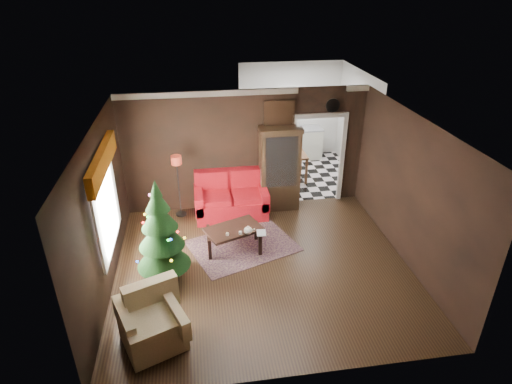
{
  "coord_description": "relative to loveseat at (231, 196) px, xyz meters",
  "views": [
    {
      "loc": [
        -1.1,
        -6.45,
        4.97
      ],
      "look_at": [
        0.0,
        0.9,
        1.15
      ],
      "focal_mm": 29.79,
      "sensor_mm": 36.0,
      "label": 1
    }
  ],
  "objects": [
    {
      "name": "floor_lamp",
      "position": [
        -1.14,
        -0.01,
        0.33
      ],
      "size": [
        0.28,
        0.28,
        1.43
      ],
      "primitive_type": null,
      "rotation": [
        0.0,
        0.0,
        -0.2
      ],
      "color": "black",
      "rests_on": "ground"
    },
    {
      "name": "kitchen_counter",
      "position": [
        2.1,
        3.15,
        -0.05
      ],
      "size": [
        1.8,
        0.6,
        0.9
      ],
      "primitive_type": "cube",
      "color": "silver",
      "rests_on": "ground"
    },
    {
      "name": "wall_front",
      "position": [
        0.4,
        -4.55,
        0.9
      ],
      "size": [
        5.5,
        0.0,
        5.5
      ],
      "primitive_type": "plane",
      "rotation": [
        -1.57,
        0.0,
        0.0
      ],
      "color": "black",
      "rests_on": "ground"
    },
    {
      "name": "floor",
      "position": [
        0.4,
        -2.05,
        -0.5
      ],
      "size": [
        5.5,
        5.5,
        0.0
      ],
      "primitive_type": "plane",
      "color": "black",
      "rests_on": "ground"
    },
    {
      "name": "wall_clock",
      "position": [
        2.35,
        0.4,
        1.88
      ],
      "size": [
        0.32,
        0.32,
        0.06
      ],
      "primitive_type": "cylinder",
      "color": "white",
      "rests_on": "wall_back"
    },
    {
      "name": "cup_a",
      "position": [
        0.03,
        -1.59,
        0.02
      ],
      "size": [
        0.07,
        0.07,
        0.05
      ],
      "primitive_type": "cylinder",
      "rotation": [
        0.0,
        0.0,
        0.2
      ],
      "color": "white",
      "rests_on": "coffee_table"
    },
    {
      "name": "wall_left",
      "position": [
        -2.35,
        -2.05,
        0.9
      ],
      "size": [
        0.0,
        5.5,
        5.5
      ],
      "primitive_type": "plane",
      "rotation": [
        1.57,
        0.0,
        1.57
      ],
      "color": "black",
      "rests_on": "ground"
    },
    {
      "name": "kitchen_window",
      "position": [
        2.1,
        3.4,
        1.2
      ],
      "size": [
        0.7,
        0.06,
        0.7
      ],
      "primitive_type": "cube",
      "color": "white",
      "rests_on": "ground"
    },
    {
      "name": "valance",
      "position": [
        -2.23,
        -1.85,
        1.77
      ],
      "size": [
        0.12,
        2.1,
        0.35
      ],
      "primitive_type": "cube",
      "color": "#7A3D08",
      "rests_on": "wall_left"
    },
    {
      "name": "curio_cabinet",
      "position": [
        1.15,
        0.22,
        0.45
      ],
      "size": [
        0.9,
        0.45,
        1.9
      ],
      "primitive_type": null,
      "color": "black",
      "rests_on": "ground"
    },
    {
      "name": "book",
      "position": [
        0.34,
        -1.63,
        0.11
      ],
      "size": [
        0.18,
        0.04,
        0.24
      ],
      "primitive_type": "imported",
      "rotation": [
        0.0,
        0.0,
        -0.1
      ],
      "color": "tan",
      "rests_on": "coffee_table"
    },
    {
      "name": "kitchen_table",
      "position": [
        1.8,
        1.65,
        -0.12
      ],
      "size": [
        0.7,
        0.7,
        0.75
      ],
      "primitive_type": null,
      "color": "brown",
      "rests_on": "ground"
    },
    {
      "name": "wall_right",
      "position": [
        3.15,
        -2.05,
        0.9
      ],
      "size": [
        0.0,
        5.5,
        5.5
      ],
      "primitive_type": "plane",
      "rotation": [
        1.57,
        0.0,
        -1.57
      ],
      "color": "black",
      "rests_on": "ground"
    },
    {
      "name": "loveseat",
      "position": [
        0.0,
        0.0,
        0.0
      ],
      "size": [
        1.7,
        0.9,
        1.0
      ],
      "primitive_type": null,
      "color": "maroon",
      "rests_on": "ground"
    },
    {
      "name": "wall_back",
      "position": [
        0.4,
        0.45,
        0.9
      ],
      "size": [
        5.5,
        0.0,
        5.5
      ],
      "primitive_type": "plane",
      "rotation": [
        1.57,
        0.0,
        0.0
      ],
      "color": "black",
      "rests_on": "ground"
    },
    {
      "name": "doorway",
      "position": [
        2.1,
        0.45,
        0.55
      ],
      "size": [
        1.1,
        0.1,
        2.1
      ],
      "primitive_type": null,
      "color": "silver",
      "rests_on": "ground"
    },
    {
      "name": "teapot",
      "position": [
        0.17,
        -1.63,
        0.08
      ],
      "size": [
        0.24,
        0.24,
        0.17
      ],
      "primitive_type": null,
      "rotation": [
        0.0,
        0.0,
        -0.38
      ],
      "color": "silver",
      "rests_on": "coffee_table"
    },
    {
      "name": "left_window",
      "position": [
        -2.31,
        -1.85,
        0.95
      ],
      "size": [
        0.05,
        1.6,
        1.4
      ],
      "primitive_type": "cube",
      "color": "white",
      "rests_on": "wall_left"
    },
    {
      "name": "armchair",
      "position": [
        -1.53,
        -3.65,
        -0.04
      ],
      "size": [
        1.14,
        1.14,
        0.9
      ],
      "primitive_type": null,
      "rotation": [
        0.0,
        0.0,
        0.39
      ],
      "color": "#C3AF8C",
      "rests_on": "ground"
    },
    {
      "name": "cup_b",
      "position": [
        -0.23,
        -1.61,
        0.02
      ],
      "size": [
        0.07,
        0.07,
        0.05
      ],
      "primitive_type": "cylinder",
      "rotation": [
        0.0,
        0.0,
        -0.2
      ],
      "color": "silver",
      "rests_on": "coffee_table"
    },
    {
      "name": "coffee_table",
      "position": [
        -0.09,
        -1.37,
        -0.25
      ],
      "size": [
        1.23,
        1.0,
        0.48
      ],
      "primitive_type": null,
      "rotation": [
        0.0,
        0.0,
        0.38
      ],
      "color": "#312015",
      "rests_on": "rug"
    },
    {
      "name": "ceiling",
      "position": [
        0.4,
        -2.05,
        2.3
      ],
      "size": [
        5.5,
        5.5,
        0.0
      ],
      "primitive_type": "plane",
      "rotation": [
        3.14,
        0.0,
        0.0
      ],
      "color": "white",
      "rests_on": "ground"
    },
    {
      "name": "rug",
      "position": [
        0.11,
        -1.29,
        -0.49
      ],
      "size": [
        2.41,
        2.08,
        0.01
      ],
      "primitive_type": "cube",
      "rotation": [
        0.0,
        0.0,
        0.35
      ],
      "color": "#47313F",
      "rests_on": "ground"
    },
    {
      "name": "kitchen_floor",
      "position": [
        2.1,
        1.95,
        -0.5
      ],
      "size": [
        3.0,
        3.0,
        0.0
      ],
      "primitive_type": "plane",
      "color": "silver",
      "rests_on": "ground"
    },
    {
      "name": "painting",
      "position": [
        1.15,
        0.41,
        1.75
      ],
      "size": [
        0.62,
        0.05,
        0.52
      ],
      "primitive_type": "cube",
      "color": "#AC7F3F",
      "rests_on": "wall_back"
    },
    {
      "name": "christmas_tree",
      "position": [
        -1.41,
        -2.15,
        0.55
      ],
      "size": [
        1.05,
        1.05,
        1.81
      ],
      "primitive_type": null,
      "rotation": [
        0.0,
        0.0,
        -0.12
      ],
      "color": "black",
      "rests_on": "ground"
    }
  ]
}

